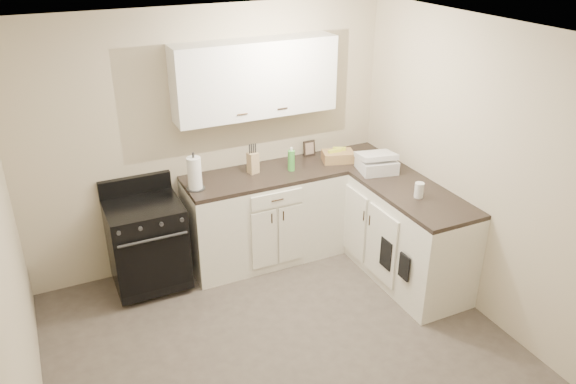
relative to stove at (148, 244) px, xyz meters
name	(u,v)px	position (x,y,z in m)	size (l,w,h in m)	color
floor	(290,360)	(0.76, -1.48, -0.46)	(3.60, 3.60, 0.00)	#473F38
ceiling	(291,40)	(0.76, -1.48, 2.04)	(3.60, 3.60, 0.00)	white
wall_back	(210,140)	(0.76, 0.32, 0.79)	(3.60, 3.60, 0.00)	beige
wall_right	(489,177)	(2.56, -1.48, 0.79)	(3.60, 3.60, 0.00)	beige
wall_left	(8,287)	(-1.04, -1.48, 0.79)	(3.60, 3.60, 0.00)	beige
base_cabinets_back	(265,218)	(1.18, 0.02, -0.01)	(1.55, 0.60, 0.90)	silver
base_cabinets_right	(391,224)	(2.26, -0.63, -0.01)	(0.60, 1.90, 0.90)	silver
countertop_back	(264,176)	(1.18, 0.02, 0.46)	(1.55, 0.60, 0.04)	black
countertop_right	(395,181)	(2.26, -0.63, 0.46)	(0.60, 1.90, 0.04)	black
upper_cabinets	(255,78)	(1.18, 0.18, 1.38)	(1.55, 0.30, 0.70)	white
stove	(148,244)	(0.00, 0.00, 0.00)	(0.66, 0.57, 0.80)	black
knife_block	(253,163)	(1.10, 0.09, 0.58)	(0.09, 0.08, 0.21)	tan
paper_towel	(195,173)	(0.49, -0.02, 0.63)	(0.13, 0.13, 0.31)	white
soap_bottle	(291,161)	(1.46, -0.01, 0.58)	(0.07, 0.07, 0.21)	green
picture_frame	(309,148)	(1.79, 0.26, 0.56)	(0.13, 0.02, 0.16)	black
wicker_basket	(338,156)	(1.99, 0.00, 0.53)	(0.31, 0.21, 0.10)	#AA7C50
countertop_grill	(377,165)	(2.21, -0.38, 0.54)	(0.34, 0.32, 0.13)	white
glass_jar	(419,190)	(2.22, -1.03, 0.55)	(0.08, 0.08, 0.14)	silver
oven_mitt_near	(404,267)	(1.93, -1.30, -0.02)	(0.02, 0.14, 0.24)	black
oven_mitt_far	(386,254)	(1.93, -1.02, -0.04)	(0.02, 0.16, 0.29)	black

